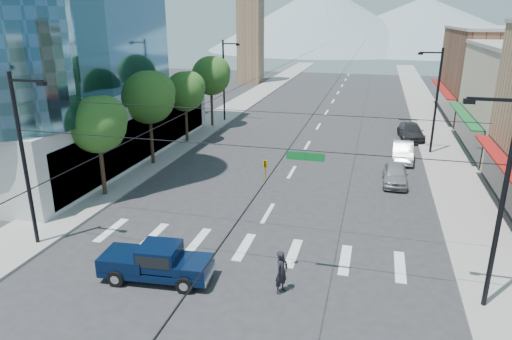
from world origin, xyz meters
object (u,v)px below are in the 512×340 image
at_px(pedestrian, 282,272).
at_px(parked_car_near, 395,174).
at_px(pickup_truck, 156,261).
at_px(parked_car_far, 411,132).
at_px(parked_car_mid, 403,152).

distance_m(pedestrian, parked_car_near, 16.22).
xyz_separation_m(pickup_truck, pedestrian, (5.72, 0.44, 0.08)).
bearing_deg(pickup_truck, parked_car_far, 61.86).
relative_size(pickup_truck, pedestrian, 2.66).
bearing_deg(pickup_truck, parked_car_near, 50.82).
xyz_separation_m(pedestrian, parked_car_far, (6.90, 28.84, -0.22)).
xyz_separation_m(parked_car_near, parked_car_mid, (0.74, 5.91, 0.03)).
bearing_deg(pickup_truck, parked_car_mid, 57.17).
bearing_deg(parked_car_far, pickup_truck, -118.52).
bearing_deg(pickup_truck, pedestrian, -0.47).
distance_m(parked_car_mid, parked_car_far, 7.61).
relative_size(parked_car_mid, parked_car_far, 0.88).
xyz_separation_m(pedestrian, parked_car_mid, (5.84, 21.31, -0.22)).
distance_m(pedestrian, parked_car_far, 29.66).
relative_size(parked_car_near, parked_car_mid, 0.92).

